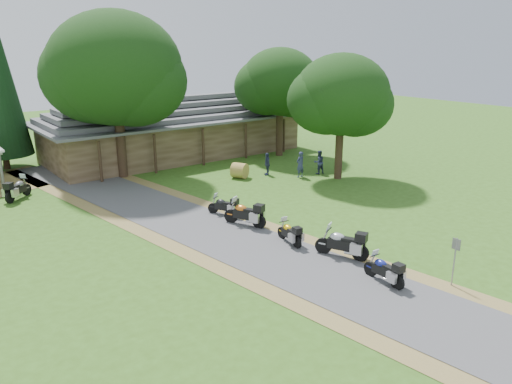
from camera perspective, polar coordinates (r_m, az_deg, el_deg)
ground at (r=20.39m, az=8.53°, el=-9.83°), size 120.00×120.00×0.00m
driveway at (r=22.78m, az=0.42°, el=-6.67°), size 51.95×51.95×0.00m
lodge at (r=41.84m, az=-9.32°, el=7.49°), size 21.40×9.40×4.90m
motorcycle_row_a at (r=20.28m, az=14.43°, el=-8.48°), size 0.66×1.78×1.20m
motorcycle_row_b at (r=22.10m, az=9.79°, el=-5.63°), size 1.54×2.23×1.46m
motorcycle_row_c at (r=23.37m, az=3.83°, el=-4.56°), size 0.79×1.75×1.15m
motorcycle_row_d at (r=25.47m, az=-1.29°, el=-2.34°), size 1.49×2.21×1.44m
motorcycle_row_e at (r=27.09m, az=-3.71°, el=-1.49°), size 1.29×1.77×1.17m
motorcycle_carport_b at (r=33.02m, az=-25.58°, el=0.42°), size 1.95×1.86×1.39m
person_a at (r=34.71m, az=5.08°, el=3.41°), size 0.64×0.49×2.13m
person_b at (r=35.82m, az=7.21°, el=3.64°), size 0.63×0.51×1.98m
person_c at (r=35.21m, az=1.29°, el=3.44°), size 0.57×0.64×1.86m
hay_bale at (r=34.50m, az=-1.88°, el=2.47°), size 1.39×1.35×1.06m
sign_post at (r=20.69m, az=21.70°, el=-7.46°), size 0.36×0.06×1.98m
oak_lodge_left at (r=35.14m, az=-15.64°, el=11.13°), size 8.84×8.84×11.93m
oak_lodge_right at (r=40.88m, az=2.75°, el=10.86°), size 6.32×6.32×9.69m
oak_driveway at (r=34.09m, az=9.68°, el=9.08°), size 6.34×6.34×9.25m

